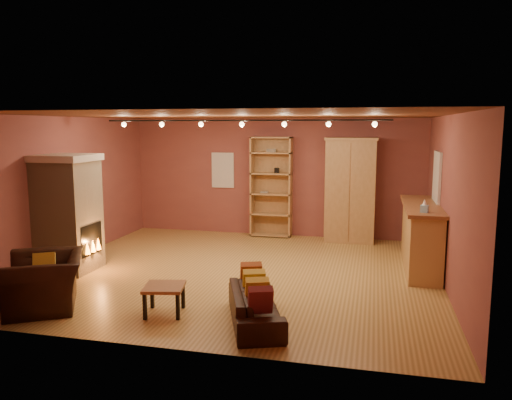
% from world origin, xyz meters
% --- Properties ---
extents(floor, '(7.00, 7.00, 0.00)m').
position_xyz_m(floor, '(0.00, 0.00, 0.00)').
color(floor, olive).
rests_on(floor, ground).
extents(ceiling, '(7.00, 7.00, 0.00)m').
position_xyz_m(ceiling, '(0.00, 0.00, 2.80)').
color(ceiling, brown).
rests_on(ceiling, back_wall).
extents(back_wall, '(7.00, 0.02, 2.80)m').
position_xyz_m(back_wall, '(0.00, 3.25, 1.40)').
color(back_wall, brown).
rests_on(back_wall, floor).
extents(left_wall, '(0.02, 6.50, 2.80)m').
position_xyz_m(left_wall, '(-3.50, 0.00, 1.40)').
color(left_wall, brown).
rests_on(left_wall, floor).
extents(right_wall, '(0.02, 6.50, 2.80)m').
position_xyz_m(right_wall, '(3.50, 0.00, 1.40)').
color(right_wall, brown).
rests_on(right_wall, floor).
extents(fireplace, '(1.01, 0.98, 2.12)m').
position_xyz_m(fireplace, '(-3.04, -0.60, 1.06)').
color(fireplace, tan).
rests_on(fireplace, floor).
extents(back_window, '(0.56, 0.04, 0.86)m').
position_xyz_m(back_window, '(-1.30, 3.23, 1.55)').
color(back_window, silver).
rests_on(back_window, back_wall).
extents(bookcase, '(0.97, 0.38, 2.38)m').
position_xyz_m(bookcase, '(-0.05, 3.13, 1.21)').
color(bookcase, tan).
rests_on(bookcase, floor).
extents(armoire, '(1.16, 0.66, 2.37)m').
position_xyz_m(armoire, '(1.81, 2.95, 1.19)').
color(armoire, tan).
rests_on(armoire, floor).
extents(bar_counter, '(0.66, 2.51, 1.20)m').
position_xyz_m(bar_counter, '(3.20, 1.01, 0.61)').
color(bar_counter, tan).
rests_on(bar_counter, floor).
extents(tissue_box, '(0.16, 0.16, 0.23)m').
position_xyz_m(tissue_box, '(3.15, 0.12, 1.29)').
color(tissue_box, '#8FC3E5').
rests_on(tissue_box, bar_counter).
extents(right_window, '(0.05, 0.90, 1.00)m').
position_xyz_m(right_window, '(3.47, 1.40, 1.65)').
color(right_window, silver).
rests_on(right_window, right_wall).
extents(loveseat, '(0.97, 1.64, 0.70)m').
position_xyz_m(loveseat, '(0.83, -2.25, 0.33)').
color(loveseat, black).
rests_on(loveseat, floor).
extents(armchair, '(1.26, 1.41, 1.03)m').
position_xyz_m(armchair, '(-2.27, -2.38, 0.52)').
color(armchair, black).
rests_on(armchair, floor).
extents(coffee_table, '(0.64, 0.64, 0.41)m').
position_xyz_m(coffee_table, '(-0.49, -2.22, 0.35)').
color(coffee_table, '#925B35').
rests_on(coffee_table, floor).
extents(track_rail, '(5.20, 0.09, 0.13)m').
position_xyz_m(track_rail, '(0.00, 0.20, 2.68)').
color(track_rail, black).
rests_on(track_rail, ceiling).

